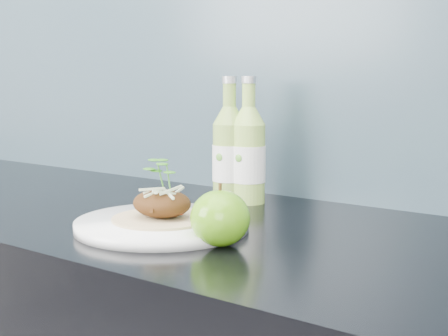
{
  "coord_description": "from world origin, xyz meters",
  "views": [
    {
      "loc": [
        0.65,
        0.88,
        1.14
      ],
      "look_at": [
        0.06,
        1.67,
        1.0
      ],
      "focal_mm": 50.0,
      "sensor_mm": 36.0,
      "label": 1
    }
  ],
  "objects": [
    {
      "name": "pork_taco",
      "position": [
        -0.02,
        1.61,
        0.94
      ],
      "size": [
        0.16,
        0.16,
        0.1
      ],
      "color": "tan",
      "rests_on": "dinner_plate"
    },
    {
      "name": "dinner_plate",
      "position": [
        -0.02,
        1.61,
        0.91
      ],
      "size": [
        0.36,
        0.36,
        0.02
      ],
      "color": "white",
      "rests_on": "kitchen_counter"
    },
    {
      "name": "subway_backsplash",
      "position": [
        0.0,
        1.99,
        1.25
      ],
      "size": [
        4.0,
        0.02,
        0.7
      ],
      "primitive_type": "cube",
      "color": "#63889C",
      "rests_on": "kitchen_counter"
    },
    {
      "name": "cider_bottle_left",
      "position": [
        -0.07,
        1.86,
        0.99
      ],
      "size": [
        0.08,
        0.08,
        0.25
      ],
      "rotation": [
        0.0,
        0.0,
        0.23
      ],
      "color": "#8AB049",
      "rests_on": "kitchen_counter"
    },
    {
      "name": "cider_bottle_right",
      "position": [
        -0.03,
        1.87,
        0.99
      ],
      "size": [
        0.08,
        0.08,
        0.25
      ],
      "rotation": [
        0.0,
        0.0,
        0.13
      ],
      "color": "#9EC954",
      "rests_on": "kitchen_counter"
    },
    {
      "name": "green_apple",
      "position": [
        0.12,
        1.58,
        0.94
      ],
      "size": [
        0.11,
        0.11,
        0.09
      ],
      "rotation": [
        0.0,
        0.0,
        -0.25
      ],
      "color": "#5F9610",
      "rests_on": "kitchen_counter"
    }
  ]
}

